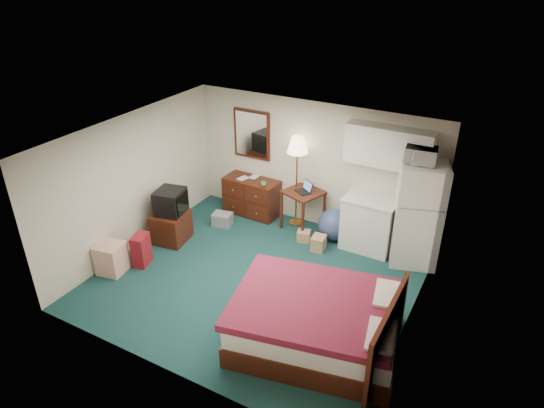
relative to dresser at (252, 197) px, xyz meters
The scene contains 25 objects.
floor 2.37m from the dresser, 57.92° to the right, with size 5.00×4.50×0.01m, color #11383D.
ceiling 3.15m from the dresser, 57.92° to the right, with size 5.00×4.50×0.01m, color beige.
walls 2.49m from the dresser, 57.92° to the right, with size 5.01×4.51×2.50m.
mirror 1.29m from the dresser, 114.42° to the left, with size 0.80×0.06×1.00m, color white, non-canonical shape.
upper_cabinets 3.11m from the dresser, ahead, with size 1.50×0.35×0.70m, color silver, non-canonical shape.
headboard 4.65m from the dresser, 37.27° to the right, with size 0.06×1.56×1.00m, color #3C160D, non-canonical shape.
dresser is the anchor object (origin of this frame).
floor_lamp 1.12m from the dresser, ahead, with size 0.40×0.40×1.84m, color #BD8631, non-canonical shape.
desk 1.20m from the dresser, ahead, with size 0.65×0.65×0.83m, color #3C160D, non-canonical shape.
exercise_ball 1.89m from the dresser, ahead, with size 0.61×0.61×0.61m, color navy.
kitchen_counter 2.55m from the dresser, ahead, with size 0.90×0.69×0.99m, color silver, non-canonical shape.
fridge 3.42m from the dresser, ahead, with size 0.77×0.77×1.87m, color silver, non-canonical shape.
bed 3.92m from the dresser, 45.99° to the right, with size 2.21×1.72×0.71m, color maroon, non-canonical shape.
tv_stand 1.83m from the dresser, 115.86° to the right, with size 0.58×0.63×0.58m, color #3C160D, non-canonical shape.
suitcase 2.63m from the dresser, 106.42° to the right, with size 0.22×0.36×0.58m, color #5D0612, non-canonical shape.
retail_box 3.12m from the dresser, 109.50° to the right, with size 0.43×0.43×0.53m, color silver, non-canonical shape.
file_bin 0.80m from the dresser, 110.19° to the right, with size 0.37×0.28×0.26m, color gray, non-canonical shape.
cardboard_box_a 1.52m from the dresser, 18.04° to the right, with size 0.25×0.21×0.21m, color tan, non-canonical shape.
cardboard_box_b 1.91m from the dresser, 18.87° to the right, with size 0.23×0.28×0.28m, color tan, non-canonical shape.
laptop 1.32m from the dresser, ahead, with size 0.30×0.24×0.20m, color black, non-canonical shape.
crt_tv 1.83m from the dresser, 116.19° to the right, with size 0.50×0.53×0.46m, color black, non-canonical shape.
microwave 3.68m from the dresser, ahead, with size 0.50×0.27×0.34m, color silver.
book_a 0.56m from the dresser, behind, with size 0.17×0.02×0.23m, color tan.
book_b 0.52m from the dresser, 125.75° to the left, with size 0.17×0.02×0.22m, color tan.
mug 0.60m from the dresser, 21.29° to the right, with size 0.12×0.10×0.12m, color #4B973F.
Camera 1 is at (3.42, -5.66, 4.94)m, focal length 32.00 mm.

